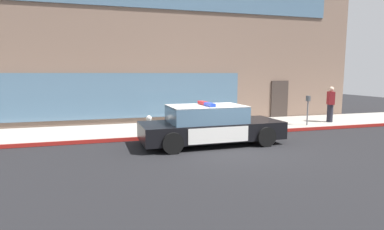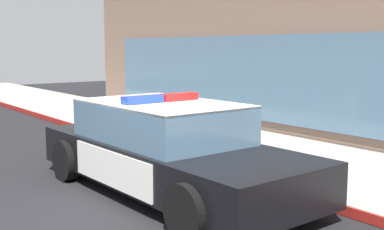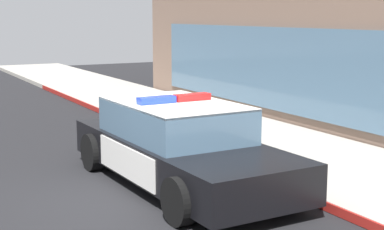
% 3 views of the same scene
% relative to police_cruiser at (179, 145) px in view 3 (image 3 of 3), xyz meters
% --- Properties ---
extents(ground, '(48.00, 48.00, 0.00)m').
position_rel_police_cruiser_xyz_m(ground, '(0.65, -0.72, -0.68)').
color(ground, black).
extents(sidewalk, '(48.00, 3.31, 0.15)m').
position_rel_police_cruiser_xyz_m(sidewalk, '(0.65, 2.91, -0.60)').
color(sidewalk, '#A39E93').
rests_on(sidewalk, ground).
extents(curb_red_paint, '(28.80, 0.04, 0.14)m').
position_rel_police_cruiser_xyz_m(curb_red_paint, '(0.65, 1.25, -0.60)').
color(curb_red_paint, maroon).
rests_on(curb_red_paint, ground).
extents(police_cruiser, '(5.01, 2.18, 1.49)m').
position_rel_police_cruiser_xyz_m(police_cruiser, '(0.00, 0.00, 0.00)').
color(police_cruiser, black).
rests_on(police_cruiser, ground).
extents(fire_hydrant, '(0.34, 0.39, 0.73)m').
position_rel_police_cruiser_xyz_m(fire_hydrant, '(-1.89, 1.69, -0.18)').
color(fire_hydrant, silver).
rests_on(fire_hydrant, sidewalk).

